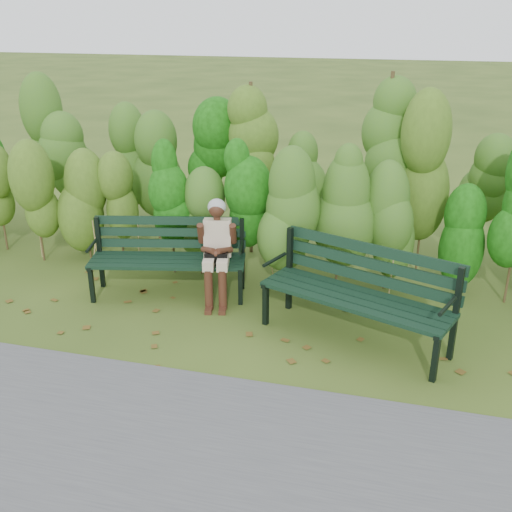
# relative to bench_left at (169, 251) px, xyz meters

# --- Properties ---
(ground) EXTENTS (80.00, 80.00, 0.00)m
(ground) POSITION_rel_bench_left_xyz_m (1.20, -0.70, -0.55)
(ground) COLOR #334718
(footpath) EXTENTS (60.00, 2.50, 0.01)m
(footpath) POSITION_rel_bench_left_xyz_m (1.20, -2.90, -0.55)
(footpath) COLOR #474749
(footpath) RESTS_ON ground
(hedge_band) EXTENTS (11.04, 1.67, 2.42)m
(hedge_band) POSITION_rel_bench_left_xyz_m (1.20, 1.16, 0.71)
(hedge_band) COLOR #47381E
(hedge_band) RESTS_ON ground
(leaf_litter) EXTENTS (5.89, 2.19, 0.01)m
(leaf_litter) POSITION_rel_bench_left_xyz_m (1.05, -0.75, -0.55)
(leaf_litter) COLOR brown
(leaf_litter) RESTS_ON ground
(bench_left) EXTENTS (1.96, 1.01, 0.94)m
(bench_left) POSITION_rel_bench_left_xyz_m (0.00, 0.00, 0.00)
(bench_left) COLOR black
(bench_left) RESTS_ON ground
(bench_right) EXTENTS (2.13, 1.33, 1.01)m
(bench_right) POSITION_rel_bench_left_xyz_m (2.38, -0.53, 0.05)
(bench_right) COLOR black
(bench_right) RESTS_ON ground
(seated_woman) EXTENTS (0.49, 0.72, 1.24)m
(seated_woman) POSITION_rel_bench_left_xyz_m (0.64, -0.04, 0.16)
(seated_woman) COLOR #C6A890
(seated_woman) RESTS_ON ground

